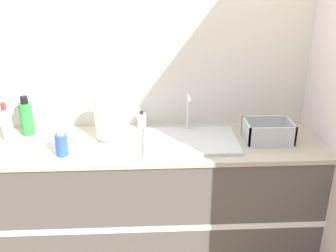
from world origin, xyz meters
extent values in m
cube|color=beige|center=(0.00, 0.63, 1.30)|extent=(4.55, 0.06, 2.60)
cube|color=silver|center=(1.11, 0.30, 1.30)|extent=(0.06, 2.60, 2.60)
cube|color=#514C47|center=(0.00, 0.30, 0.43)|extent=(2.15, 0.60, 0.86)
cube|color=white|center=(0.00, 0.00, 0.43)|extent=(2.15, 0.01, 0.04)
cube|color=#B2A893|center=(0.00, 0.30, 0.87)|extent=(2.18, 0.62, 0.03)
cube|color=silver|center=(0.24, 0.28, 0.90)|extent=(0.60, 0.42, 0.02)
cylinder|color=silver|center=(0.24, 0.46, 1.03)|extent=(0.02, 0.02, 0.24)
cylinder|color=silver|center=(0.24, 0.39, 1.14)|extent=(0.02, 0.14, 0.02)
cylinder|color=#4C4C51|center=(-0.30, 0.36, 0.89)|extent=(0.09, 0.09, 0.01)
cylinder|color=white|center=(-0.30, 0.36, 1.04)|extent=(0.12, 0.12, 0.27)
cube|color=#B7BABF|center=(0.74, 0.27, 0.90)|extent=(0.30, 0.21, 0.01)
cube|color=#B7BABF|center=(0.74, 0.17, 0.96)|extent=(0.30, 0.01, 0.12)
cube|color=#B7BABF|center=(0.74, 0.38, 0.96)|extent=(0.30, 0.01, 0.12)
cube|color=#B7BABF|center=(0.60, 0.27, 0.96)|extent=(0.01, 0.21, 0.12)
cube|color=#B7BABF|center=(0.88, 0.27, 0.96)|extent=(0.01, 0.21, 0.12)
cylinder|color=#2D56B7|center=(-0.54, 0.13, 0.96)|extent=(0.07, 0.07, 0.13)
cylinder|color=silver|center=(-0.54, 0.13, 1.04)|extent=(0.04, 0.04, 0.03)
cylinder|color=#2D8C3D|center=(-0.83, 0.47, 1.00)|extent=(0.09, 0.09, 0.22)
cylinder|color=black|center=(-0.83, 0.47, 1.13)|extent=(0.05, 0.05, 0.05)
cylinder|color=white|center=(-0.94, 0.37, 0.99)|extent=(0.06, 0.06, 0.21)
cylinder|color=red|center=(-0.94, 0.37, 1.12)|extent=(0.03, 0.03, 0.05)
cylinder|color=silver|center=(-0.07, 0.52, 0.94)|extent=(0.06, 0.06, 0.11)
cylinder|color=black|center=(-0.07, 0.52, 1.01)|extent=(0.03, 0.03, 0.02)
camera|label=1|loc=(-0.02, -2.00, 1.96)|focal=42.00mm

